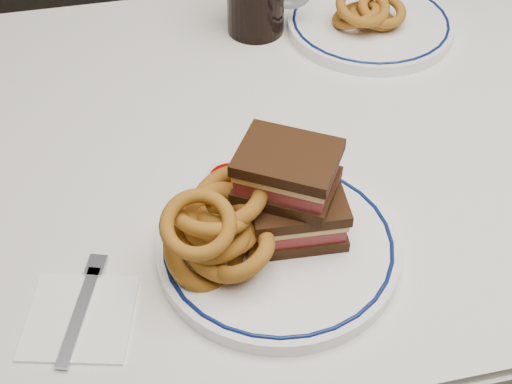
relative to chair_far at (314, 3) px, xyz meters
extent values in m
cube|color=black|center=(-0.12, -0.76, -0.50)|extent=(6.00, 7.00, 0.00)
cube|color=silver|center=(-0.12, -0.76, 0.23)|extent=(1.26, 0.86, 0.03)
cylinder|color=#4F2E19|center=(-0.66, -0.42, -0.15)|extent=(0.06, 0.06, 0.71)
cube|color=silver|center=(-0.12, -0.33, 0.15)|extent=(1.26, 0.01, 0.17)
cube|color=#4F2E19|center=(0.01, 0.07, -0.07)|extent=(0.45, 0.45, 0.04)
cylinder|color=#4F2E19|center=(0.20, 0.24, -0.29)|extent=(0.04, 0.04, 0.42)
cylinder|color=#4F2E19|center=(0.17, -0.12, -0.29)|extent=(0.04, 0.04, 0.42)
cylinder|color=#4F2E19|center=(-0.16, 0.27, -0.29)|extent=(0.04, 0.04, 0.42)
cylinder|color=#4F2E19|center=(-0.19, -0.10, -0.29)|extent=(0.04, 0.04, 0.42)
cylinder|color=white|center=(-0.34, -0.98, 0.26)|extent=(0.30, 0.30, 0.02)
torus|color=#0A1850|center=(-0.34, -0.98, 0.27)|extent=(0.28, 0.28, 0.01)
cube|color=black|center=(-0.31, -0.97, 0.28)|extent=(0.12, 0.10, 0.02)
cube|color=#A3362F|center=(-0.31, -0.97, 0.29)|extent=(0.11, 0.09, 0.02)
cube|color=#EBBF69|center=(-0.31, -0.97, 0.31)|extent=(0.11, 0.09, 0.01)
cube|color=black|center=(-0.31, -0.97, 0.32)|extent=(0.12, 0.10, 0.02)
cube|color=black|center=(-0.32, -0.96, 0.33)|extent=(0.14, 0.14, 0.02)
cube|color=#A3362F|center=(-0.32, -0.96, 0.35)|extent=(0.13, 0.12, 0.02)
cube|color=#EBBF69|center=(-0.32, -0.96, 0.37)|extent=(0.14, 0.13, 0.01)
cube|color=black|center=(-0.32, -0.96, 0.38)|extent=(0.14, 0.14, 0.02)
torus|color=brown|center=(-0.43, -0.99, 0.28)|extent=(0.12, 0.10, 0.10)
torus|color=brown|center=(-0.41, -1.00, 0.29)|extent=(0.11, 0.10, 0.06)
torus|color=brown|center=(-0.39, -1.02, 0.30)|extent=(0.09, 0.09, 0.06)
torus|color=brown|center=(-0.42, -0.99, 0.31)|extent=(0.10, 0.09, 0.03)
torus|color=brown|center=(-0.41, -0.98, 0.32)|extent=(0.10, 0.09, 0.06)
torus|color=brown|center=(-0.42, -0.98, 0.33)|extent=(0.10, 0.09, 0.06)
torus|color=brown|center=(-0.39, -0.96, 0.34)|extent=(0.10, 0.10, 0.05)
torus|color=brown|center=(-0.44, -1.01, 0.35)|extent=(0.09, 0.09, 0.05)
cylinder|color=silver|center=(-0.38, -0.90, 0.29)|extent=(0.06, 0.06, 0.04)
cylinder|color=#850202|center=(-0.38, -0.90, 0.30)|extent=(0.05, 0.05, 0.01)
cylinder|color=white|center=(-0.06, -0.53, 0.26)|extent=(0.28, 0.28, 0.02)
torus|color=#0A1850|center=(-0.06, -0.53, 0.27)|extent=(0.27, 0.27, 0.01)
torus|color=brown|center=(-0.06, -0.53, 0.28)|extent=(0.09, 0.09, 0.05)
torus|color=brown|center=(-0.09, -0.53, 0.29)|extent=(0.09, 0.09, 0.06)
torus|color=brown|center=(-0.05, -0.54, 0.30)|extent=(0.09, 0.09, 0.05)
torus|color=brown|center=(-0.09, -0.54, 0.31)|extent=(0.09, 0.09, 0.05)
cube|color=white|center=(-0.58, -1.03, 0.25)|extent=(0.14, 0.14, 0.00)
cube|color=#ACACB0|center=(-0.58, -1.03, 0.26)|extent=(0.06, 0.13, 0.00)
cube|color=#ACACB0|center=(-0.56, -0.96, 0.26)|extent=(0.03, 0.04, 0.00)
camera|label=1|loc=(-0.49, -1.53, 0.92)|focal=50.00mm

